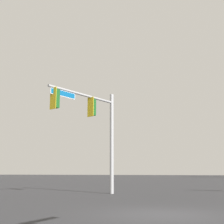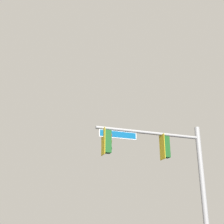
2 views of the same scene
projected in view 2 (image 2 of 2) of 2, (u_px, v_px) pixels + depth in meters
The scene contains 1 object.
signal_pole_near at pixel (172, 167), 15.68m from camera, with size 5.74×1.65×6.91m.
Camera 2 is at (3.83, 4.77, 1.79)m, focal length 50.00 mm.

